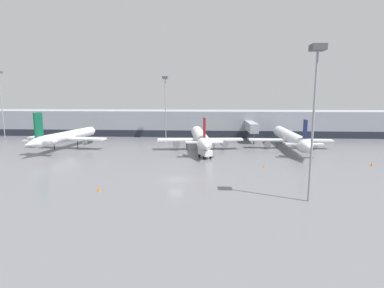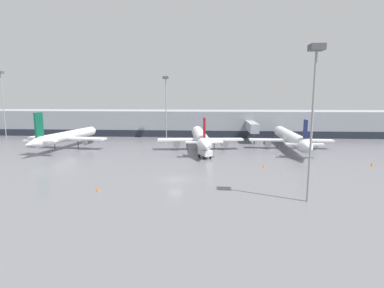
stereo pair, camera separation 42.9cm
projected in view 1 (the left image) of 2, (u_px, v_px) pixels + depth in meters
ground_plane at (176, 179)px, 51.56m from camera, size 320.00×320.00×0.00m
terminal_building at (195, 123)px, 111.88m from camera, size 160.00×30.72×9.00m
parked_jet_0 at (66, 136)px, 81.69m from camera, size 22.40×31.76×10.41m
parked_jet_1 at (200, 137)px, 80.29m from camera, size 23.07×34.10×9.35m
parked_jet_2 at (290, 138)px, 82.02m from camera, size 22.53×39.23×8.97m
service_truck_2 at (205, 152)px, 69.50m from camera, size 3.49×4.56×2.54m
traffic_cone_0 at (32, 145)px, 86.30m from camera, size 0.52×0.52×0.68m
traffic_cone_1 at (99, 189)px, 45.07m from camera, size 0.44×0.44×0.71m
traffic_cone_2 at (264, 166)px, 60.43m from camera, size 0.37×0.37×0.66m
traffic_cone_3 at (372, 164)px, 61.72m from camera, size 0.45×0.45×0.74m
apron_light_mast_0 at (0, 87)px, 102.63m from camera, size 1.80×1.80×22.74m
apron_light_mast_1 at (165, 91)px, 97.71m from camera, size 1.80×1.80×20.64m
apron_light_mast_3 at (316, 81)px, 38.38m from camera, size 1.80×1.80×20.67m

